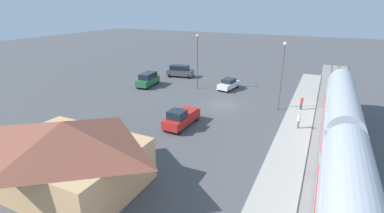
# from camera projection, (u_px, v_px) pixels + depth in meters

# --- Properties ---
(ground_plane) EXTENTS (200.00, 200.00, 0.00)m
(ground_plane) POSITION_uv_depth(u_px,v_px,m) (222.00, 105.00, 38.18)
(ground_plane) COLOR #4C4C4F
(railway_track) EXTENTS (4.80, 70.00, 0.30)m
(railway_track) POSITION_uv_depth(u_px,v_px,m) (336.00, 121.00, 32.46)
(railway_track) COLOR gray
(railway_track) RESTS_ON ground
(platform) EXTENTS (3.20, 46.00, 0.30)m
(platform) POSITION_uv_depth(u_px,v_px,m) (300.00, 116.00, 34.07)
(platform) COLOR #A8A399
(platform) RESTS_ON ground
(station_building) EXTENTS (10.99, 8.27, 5.24)m
(station_building) POSITION_uv_depth(u_px,v_px,m) (68.00, 153.00, 20.22)
(station_building) COLOR tan
(station_building) RESTS_ON ground
(pedestrian_on_platform) EXTENTS (0.36, 0.36, 1.71)m
(pedestrian_on_platform) POSITION_uv_depth(u_px,v_px,m) (299.00, 120.00, 29.91)
(pedestrian_on_platform) COLOR brown
(pedestrian_on_platform) RESTS_ON platform
(pedestrian_waiting_far) EXTENTS (0.36, 0.36, 1.71)m
(pedestrian_waiting_far) POSITION_uv_depth(u_px,v_px,m) (301.00, 102.00, 35.32)
(pedestrian_waiting_far) COLOR #333338
(pedestrian_waiting_far) RESTS_ON platform
(suv_green) EXTENTS (2.40, 5.06, 2.22)m
(suv_green) POSITION_uv_depth(u_px,v_px,m) (148.00, 79.00, 46.66)
(suv_green) COLOR #236638
(suv_green) RESTS_ON ground
(pickup_red) EXTENTS (2.14, 5.46, 2.14)m
(pickup_red) POSITION_uv_depth(u_px,v_px,m) (181.00, 118.00, 31.14)
(pickup_red) COLOR red
(pickup_red) RESTS_ON ground
(suv_charcoal) EXTENTS (5.17, 3.04, 2.22)m
(suv_charcoal) POSITION_uv_depth(u_px,v_px,m) (180.00, 71.00, 52.65)
(suv_charcoal) COLOR #47494F
(suv_charcoal) RESTS_ON ground
(sedan_white) EXTENTS (2.51, 4.73, 1.74)m
(sedan_white) POSITION_uv_depth(u_px,v_px,m) (229.00, 84.00, 44.95)
(sedan_white) COLOR white
(sedan_white) RESTS_ON ground
(light_pole_near_platform) EXTENTS (0.44, 0.44, 8.68)m
(light_pole_near_platform) POSITION_uv_depth(u_px,v_px,m) (282.00, 69.00, 34.61)
(light_pole_near_platform) COLOR #515156
(light_pole_near_platform) RESTS_ON ground
(light_pole_lot_center) EXTENTS (0.44, 0.44, 8.62)m
(light_pole_lot_center) POSITION_uv_depth(u_px,v_px,m) (197.00, 56.00, 43.86)
(light_pole_lot_center) COLOR #515156
(light_pole_lot_center) RESTS_ON ground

